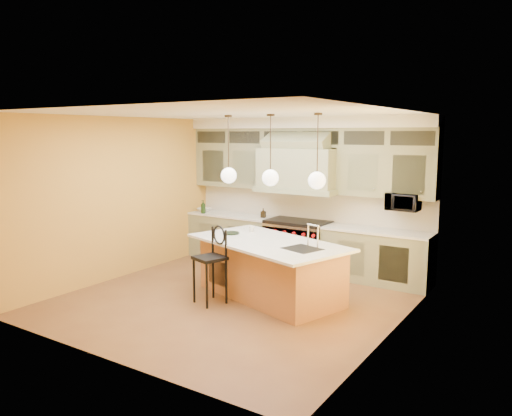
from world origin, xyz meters
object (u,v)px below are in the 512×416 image
Objects in this scene: kitchen_island at (270,268)px; counter_stool at (212,259)px; microwave at (403,202)px; range at (298,245)px.

counter_stool is (-0.62, -0.72, 0.22)m from kitchen_island.
kitchen_island is 5.30× the size of microwave.
kitchen_island is at bearing 67.03° from counter_stool.
microwave reaches higher than kitchen_island.
kitchen_island is (0.40, -1.70, -0.01)m from range.
counter_stool is 2.22× the size of microwave.
microwave reaches higher than counter_stool.
kitchen_island is 2.39× the size of counter_stool.
counter_stool reaches higher than range.
range is 2.21× the size of microwave.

